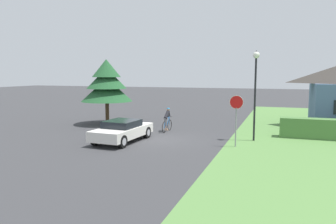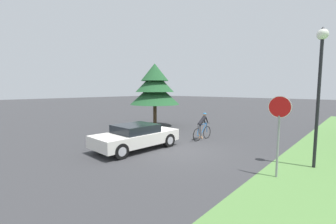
# 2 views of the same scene
# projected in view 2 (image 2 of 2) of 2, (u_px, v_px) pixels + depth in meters

# --- Properties ---
(ground_plane) EXTENTS (140.00, 140.00, 0.00)m
(ground_plane) POSITION_uv_depth(u_px,v_px,m) (179.00, 150.00, 11.04)
(ground_plane) COLOR #38383A
(sedan_left_lane) EXTENTS (2.14, 4.41, 1.25)m
(sedan_left_lane) POSITION_uv_depth(u_px,v_px,m) (136.00, 136.00, 11.19)
(sedan_left_lane) COLOR silver
(sedan_left_lane) RESTS_ON ground
(cyclist) EXTENTS (0.44, 1.82, 1.61)m
(cyclist) POSITION_uv_depth(u_px,v_px,m) (202.00, 127.00, 13.26)
(cyclist) COLOR black
(cyclist) RESTS_ON ground
(stop_sign) EXTENTS (0.73, 0.07, 2.77)m
(stop_sign) POSITION_uv_depth(u_px,v_px,m) (279.00, 120.00, 7.46)
(stop_sign) COLOR gray
(stop_sign) RESTS_ON ground
(street_lamp) EXTENTS (0.39, 0.39, 5.24)m
(street_lamp) POSITION_uv_depth(u_px,v_px,m) (320.00, 68.00, 8.22)
(street_lamp) COLOR black
(street_lamp) RESTS_ON ground
(conifer_tall_near) EXTENTS (3.91, 3.91, 5.01)m
(conifer_tall_near) POSITION_uv_depth(u_px,v_px,m) (155.00, 87.00, 17.79)
(conifer_tall_near) COLOR #4C3823
(conifer_tall_near) RESTS_ON ground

